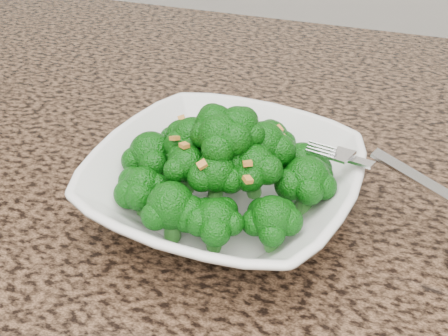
% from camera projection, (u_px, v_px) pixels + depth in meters
% --- Properties ---
extents(granite_counter, '(1.64, 1.04, 0.03)m').
position_uv_depth(granite_counter, '(142.00, 210.00, 0.56)').
color(granite_counter, brown).
rests_on(granite_counter, cabinet).
extents(bowl, '(0.27, 0.27, 0.06)m').
position_uv_depth(bowl, '(224.00, 186.00, 0.51)').
color(bowl, white).
rests_on(bowl, granite_counter).
extents(broccoli_pile, '(0.21, 0.21, 0.07)m').
position_uv_depth(broccoli_pile, '(224.00, 124.00, 0.48)').
color(broccoli_pile, '#0A5209').
rests_on(broccoli_pile, bowl).
extents(garlic_topping, '(0.13, 0.13, 0.01)m').
position_uv_depth(garlic_topping, '(224.00, 82.00, 0.45)').
color(garlic_topping, '#CB8631').
rests_on(garlic_topping, broccoli_pile).
extents(fork, '(0.18, 0.09, 0.01)m').
position_uv_depth(fork, '(366.00, 163.00, 0.48)').
color(fork, silver).
rests_on(fork, bowl).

